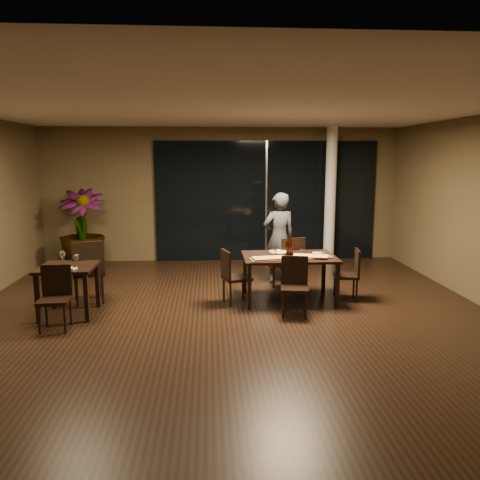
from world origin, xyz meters
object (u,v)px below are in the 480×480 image
object	(u,v)px
potted_plant	(82,229)
chair_main_right	(351,272)
bottle_a	(288,245)
bottle_c	(290,244)
main_table	(289,260)
side_table	(68,274)
diner	(279,238)
bottle_b	(291,246)
chair_side_near	(55,294)
chair_side_far	(88,269)
chair_main_far	(290,261)
chair_main_near	(294,282)
chair_main_left	(232,274)

from	to	relation	value
potted_plant	chair_main_right	bearing A→B (deg)	-27.46
bottle_a	bottle_c	world-z (taller)	same
main_table	bottle_c	bearing A→B (deg)	72.87
bottle_a	side_table	bearing A→B (deg)	-171.09
main_table	diner	size ratio (longest dim) A/B	0.88
bottle_b	bottle_c	xyz separation A→B (m)	(-0.00, 0.08, 0.02)
chair_side_near	diner	xyz separation A→B (m)	(3.42, 2.16, 0.36)
diner	bottle_a	world-z (taller)	diner
main_table	chair_side_far	xyz separation A→B (m)	(-3.23, 0.02, -0.09)
side_table	bottle_a	world-z (taller)	bottle_a
chair_main_far	chair_side_far	bearing A→B (deg)	-8.90
chair_main_right	chair_side_near	distance (m)	4.56
potted_plant	bottle_b	xyz separation A→B (m)	(4.02, -2.55, 0.06)
side_table	chair_main_right	xyz separation A→B (m)	(4.42, 0.47, -0.15)
chair_main_near	potted_plant	distance (m)	5.14
chair_main_far	chair_side_far	distance (m)	3.39
chair_main_left	chair_side_near	world-z (taller)	chair_main_left
bottle_b	chair_side_far	bearing A→B (deg)	-179.89
chair_main_near	bottle_b	distance (m)	0.82
chair_side_near	bottle_c	size ratio (longest dim) A/B	2.61
chair_main_left	diner	xyz separation A→B (m)	(0.94, 1.25, 0.36)
chair_main_left	side_table	bearing A→B (deg)	82.29
side_table	chair_side_far	bearing A→B (deg)	72.37
diner	chair_main_left	bearing A→B (deg)	39.99
chair_main_right	potted_plant	xyz separation A→B (m)	(-5.01, 2.61, 0.37)
diner	bottle_c	distance (m)	1.01
chair_main_far	bottle_c	size ratio (longest dim) A/B	2.90
diner	chair_main_far	bearing A→B (deg)	88.02
diner	bottle_b	world-z (taller)	diner
potted_plant	bottle_a	size ratio (longest dim) A/B	5.05
diner	potted_plant	xyz separation A→B (m)	(-3.99, 1.46, -0.01)
chair_side_near	diner	distance (m)	4.06
side_table	chair_main_near	bearing A→B (deg)	-2.95
main_table	chair_main_right	world-z (taller)	chair_main_right
main_table	chair_side_near	world-z (taller)	chair_side_near
potted_plant	side_table	bearing A→B (deg)	-79.17
chair_side_far	chair_side_near	bearing A→B (deg)	61.45
side_table	chair_main_near	xyz separation A→B (m)	(3.37, -0.17, -0.14)
bottle_c	chair_main_left	bearing A→B (deg)	-166.30
chair_main_left	bottle_c	distance (m)	1.09
chair_main_near	bottle_a	size ratio (longest dim) A/B	2.61
side_table	chair_main_left	distance (m)	2.49
chair_side_near	potted_plant	xyz separation A→B (m)	(-0.57, 3.62, 0.35)
bottle_a	bottle_b	bearing A→B (deg)	-0.50
chair_main_near	chair_main_left	xyz separation A→B (m)	(-0.91, 0.55, 0.01)
main_table	chair_side_near	size ratio (longest dim) A/B	1.72
main_table	side_table	distance (m)	3.44
side_table	chair_main_near	size ratio (longest dim) A/B	0.92
chair_main_left	chair_main_far	bearing A→B (deg)	-73.66
chair_main_left	chair_side_far	distance (m)	2.30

